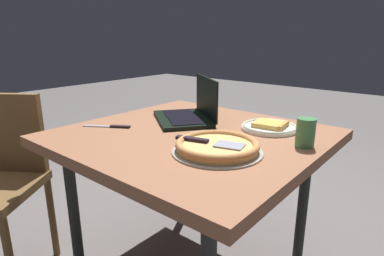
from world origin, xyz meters
name	(u,v)px	position (x,y,z in m)	size (l,w,h in m)	color
dining_table	(192,147)	(0.00, 0.00, 0.65)	(1.05, 0.99, 0.72)	#925D3F
laptop	(189,112)	(0.15, -0.15, 0.76)	(0.43, 0.40, 0.21)	black
pizza_plate	(270,127)	(-0.24, -0.26, 0.73)	(0.25, 0.25, 0.04)	white
pizza_tray	(217,146)	(-0.22, 0.13, 0.74)	(0.33, 0.33, 0.04)	#A5A59B
table_knife	(111,126)	(0.34, 0.17, 0.72)	(0.20, 0.13, 0.01)	#B2B6CB
drink_cup	(306,132)	(-0.44, -0.14, 0.77)	(0.07, 0.07, 0.11)	#498A4F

